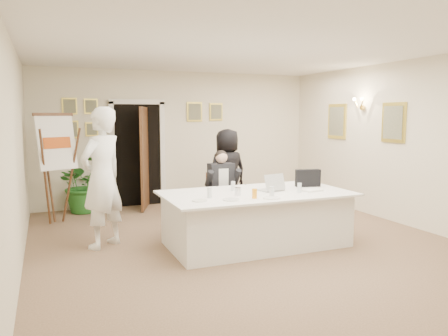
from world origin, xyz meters
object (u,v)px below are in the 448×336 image
Objects in this scene: flip_chart at (55,174)px; steel_jug at (238,191)px; seated_man at (222,189)px; laptop at (271,181)px; conference_table at (256,218)px; standing_woman at (227,172)px; oj_glass at (255,194)px; standing_man at (102,178)px; potted_palm at (84,184)px; paper_stack at (312,190)px; laptop_bag at (308,178)px.

steel_jug is (2.30, -2.53, -0.04)m from flip_chart.
seated_man is 3.65× the size of laptop.
flip_chart reaches higher than conference_table.
flip_chart reaches higher than standing_woman.
flip_chart is 17.04× the size of steel_jug.
flip_chart reaches higher than laptop.
steel_jug is (-0.11, 0.30, -0.01)m from oj_glass.
potted_palm is (-0.05, 2.46, -0.44)m from standing_man.
steel_jug is (-0.73, -2.13, 0.02)m from standing_woman.
paper_stack is (2.90, -3.43, 0.23)m from potted_palm.
laptop is 0.61m from paper_stack.
potted_palm is 2.91× the size of laptop_bag.
laptop is 0.94× the size of laptop_bag.
standing_man is 5.21× the size of laptop_bag.
potted_palm is 10.12× the size of steel_jug.
steel_jug is at bearing -173.41° from laptop.
oj_glass is at bearing -69.39° from steel_jug.
standing_woman is (2.45, 1.26, -0.19)m from standing_man.
conference_table is at bearing 72.25° from standing_woman.
standing_man reaches higher than standing_woman.
steel_jug is at bearing 64.18° from standing_woman.
oj_glass is 1.18× the size of steel_jug.
potted_palm is (-2.50, 1.20, -0.26)m from standing_woman.
standing_man is 2.17m from oj_glass.
conference_table is 6.99× the size of laptop_bag.
flip_chart is 1.15× the size of standing_woman.
standing_woman is 2.78m from potted_palm.
standing_man is at bearing 160.08° from conference_table.
seated_man reaches higher than steel_jug.
standing_man is 7.14× the size of paper_stack.
laptop_bag is at bearing 8.84° from conference_table.
paper_stack is (0.52, -0.29, -0.13)m from laptop.
laptop is (0.36, -1.01, 0.25)m from seated_man.
flip_chart is 4.89× the size of laptop_bag.
conference_table is 2.09m from standing_woman.
standing_man is 3.08m from laptop_bag.
seated_man is 0.66× the size of standing_man.
flip_chart is 1.01m from potted_palm.
flip_chart is at bearing 137.68° from conference_table.
seated_man is 1.10m from laptop.
seated_man is (-0.10, 1.07, 0.27)m from conference_table.
oj_glass reaches higher than steel_jug.
laptop_bag is (3.02, -0.60, -0.09)m from standing_man.
flip_chart is at bearing 160.99° from laptop_bag.
steel_jug is at bearing -161.32° from conference_table.
seated_man reaches higher than paper_stack.
oj_glass reaches higher than paper_stack.
seated_man reaches higher than oj_glass.
laptop reaches higher than conference_table.
laptop is at bearing 79.66° from standing_woman.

